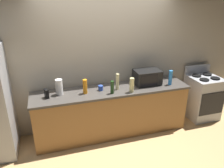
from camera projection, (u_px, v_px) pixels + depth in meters
ground_plane at (119, 144)px, 3.95m from camera, size 8.00×8.00×0.00m
back_wall at (106, 59)px, 4.15m from camera, size 6.40×0.10×2.70m
counter_run at (112, 111)px, 4.13m from camera, size 2.84×0.64×0.90m
stove_range at (202, 97)px, 4.67m from camera, size 0.60×0.61×1.08m
microwave at (147, 77)px, 4.14m from camera, size 0.48×0.35×0.27m
paper_towel_roll at (59, 87)px, 3.70m from camera, size 0.12×0.12×0.27m
cordless_phone at (47, 94)px, 3.60m from camera, size 0.08×0.12×0.15m
bottle_vinegar at (132, 85)px, 3.80m from camera, size 0.08×0.08×0.26m
bottle_wine at (112, 87)px, 3.75m from camera, size 0.06×0.06×0.23m
bottle_dish_soap at (85, 87)px, 3.75m from camera, size 0.08×0.08×0.25m
bottle_hand_soap at (117, 82)px, 3.90m from camera, size 0.06×0.06×0.29m
bottle_spray_cleaner at (170, 78)px, 4.10m from camera, size 0.07×0.07×0.28m
mug_blue at (101, 88)px, 3.90m from camera, size 0.09×0.09×0.09m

